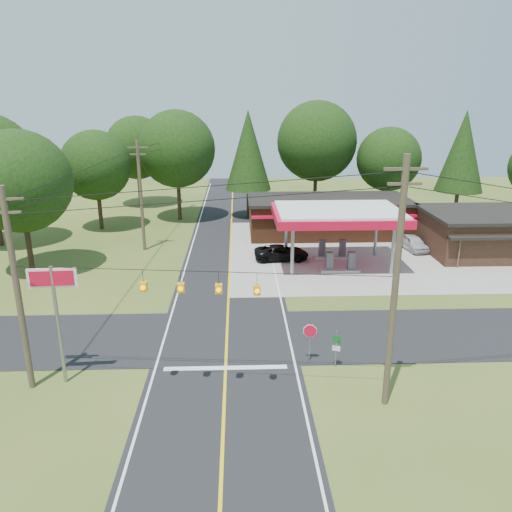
{
  "coord_description": "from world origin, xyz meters",
  "views": [
    {
      "loc": [
        0.74,
        -26.85,
        13.68
      ],
      "look_at": [
        2.0,
        7.0,
        2.8
      ],
      "focal_mm": 35.0,
      "sensor_mm": 36.0,
      "label": 1
    }
  ],
  "objects_px": {
    "gas_canopy": "(338,216)",
    "suv_car": "(281,253)",
    "sedan_car": "(413,243)",
    "big_stop_sign": "(55,299)",
    "octagonal_stop_sign": "(310,334)"
  },
  "relations": [
    {
      "from": "gas_canopy",
      "to": "suv_car",
      "type": "bearing_deg",
      "value": 161.57
    },
    {
      "from": "gas_canopy",
      "to": "sedan_car",
      "type": "bearing_deg",
      "value": 26.57
    },
    {
      "from": "suv_car",
      "to": "big_stop_sign",
      "type": "distance_m",
      "value": 23.15
    },
    {
      "from": "sedan_car",
      "to": "suv_car",
      "type": "bearing_deg",
      "value": -176.75
    },
    {
      "from": "sedan_car",
      "to": "big_stop_sign",
      "type": "height_order",
      "value": "big_stop_sign"
    },
    {
      "from": "gas_canopy",
      "to": "octagonal_stop_sign",
      "type": "xyz_separation_m",
      "value": [
        -4.5,
        -16.01,
        -2.64
      ]
    },
    {
      "from": "suv_car",
      "to": "sedan_car",
      "type": "bearing_deg",
      "value": -81.13
    },
    {
      "from": "sedan_car",
      "to": "big_stop_sign",
      "type": "xyz_separation_m",
      "value": [
        -25.0,
        -21.61,
        3.82
      ]
    },
    {
      "from": "gas_canopy",
      "to": "sedan_car",
      "type": "relative_size",
      "value": 2.67
    },
    {
      "from": "big_stop_sign",
      "to": "octagonal_stop_sign",
      "type": "relative_size",
      "value": 2.8
    },
    {
      "from": "gas_canopy",
      "to": "big_stop_sign",
      "type": "distance_m",
      "value": 24.48
    },
    {
      "from": "gas_canopy",
      "to": "octagonal_stop_sign",
      "type": "relative_size",
      "value": 4.83
    },
    {
      "from": "gas_canopy",
      "to": "octagonal_stop_sign",
      "type": "bearing_deg",
      "value": -105.7
    },
    {
      "from": "gas_canopy",
      "to": "big_stop_sign",
      "type": "bearing_deg",
      "value": -133.99
    },
    {
      "from": "suv_car",
      "to": "big_stop_sign",
      "type": "xyz_separation_m",
      "value": [
        -12.5,
        -19.11,
        3.84
      ]
    }
  ]
}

